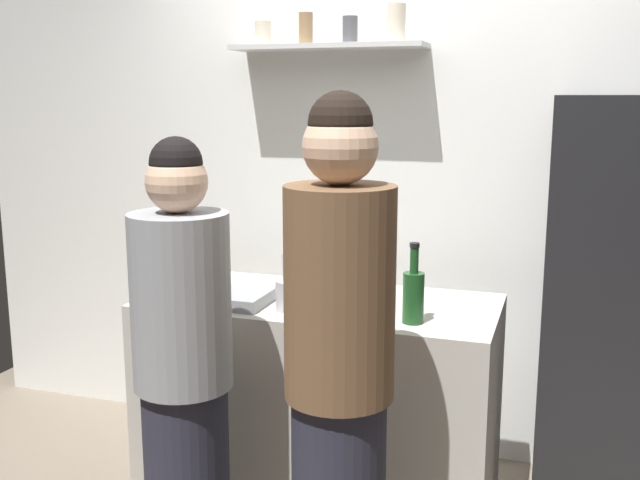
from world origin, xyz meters
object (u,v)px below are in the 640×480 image
Objects in this scene: water_bottle_plastic at (366,268)px; person_brown_jacket at (339,380)px; refrigerator at (621,315)px; baking_pan at (226,297)px; utensil_holder at (290,295)px; wine_bottle_pale_glass at (340,274)px; person_grey_hoodie at (184,376)px; wine_bottle_green_glass at (413,294)px.

person_brown_jacket is at bearing -80.03° from water_bottle_plastic.
baking_pan is at bearing -161.50° from refrigerator.
baking_pan is at bearing 142.48° from person_brown_jacket.
utensil_holder is (-1.23, -0.52, 0.11)m from refrigerator.
refrigerator is 1.05m from water_bottle_plastic.
wine_bottle_pale_glass is (0.15, 0.17, 0.06)m from utensil_holder.
person_grey_hoodie reaches higher than wine_bottle_pale_glass.
refrigerator reaches higher than person_grey_hoodie.
refrigerator is 5.63× the size of wine_bottle_pale_glass.
water_bottle_plastic is (0.20, 0.40, 0.03)m from utensil_holder.
wine_bottle_green_glass is at bearing -54.55° from water_bottle_plastic.
utensil_holder is 0.24m from wine_bottle_pale_glass.
person_brown_jacket is (0.36, -0.52, -0.11)m from utensil_holder.
refrigerator is at bearing 22.81° from utensil_holder.
wine_bottle_green_glass is 1.41× the size of water_bottle_plastic.
utensil_holder is at bearing 179.23° from wine_bottle_green_glass.
wine_bottle_green_glass is 0.87m from person_grey_hoodie.
water_bottle_plastic is 0.13× the size of person_grey_hoodie.
wine_bottle_green_glass is at bearing -1.44° from baking_pan.
refrigerator is 8.22× the size of water_bottle_plastic.
wine_bottle_pale_glass is at bearing 49.35° from utensil_holder.
wine_bottle_pale_glass reaches higher than water_bottle_plastic.
water_bottle_plastic is (0.48, 0.38, 0.07)m from baking_pan.
refrigerator is at bearing 136.15° from person_grey_hoodie.
wine_bottle_green_glass is at bearing -0.77° from utensil_holder.
person_brown_jacket is (-0.87, -1.04, 0.01)m from refrigerator.
person_brown_jacket reaches higher than baking_pan.
refrigerator is 0.93m from wine_bottle_green_glass.
refrigerator is at bearing 17.64° from wine_bottle_pale_glass.
baking_pan is 0.62m from water_bottle_plastic.
person_grey_hoodie is (-0.42, -0.85, -0.22)m from water_bottle_plastic.
wine_bottle_green_glass is (0.34, -0.18, -0.01)m from wine_bottle_pale_glass.
utensil_holder is 0.71× the size of wine_bottle_pale_glass.
refrigerator is 5.83× the size of wine_bottle_green_glass.
person_brown_jacket reaches higher than wine_bottle_pale_glass.
baking_pan is 0.47m from wine_bottle_pale_glass.
utensil_holder is (0.28, -0.01, 0.04)m from baking_pan.
wine_bottle_green_glass is (0.76, -0.02, 0.08)m from baking_pan.
refrigerator is 1.75m from person_grey_hoodie.
person_grey_hoodie is at bearing 175.56° from person_brown_jacket.
person_brown_jacket reaches higher than wine_bottle_green_glass.
person_grey_hoodie reaches higher than wine_bottle_green_glass.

